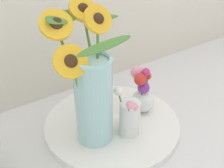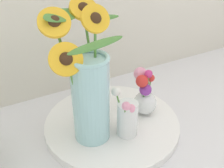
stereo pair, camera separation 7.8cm
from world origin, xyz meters
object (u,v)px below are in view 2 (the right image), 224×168
(mason_jar_sunflowers, at_px, (89,88))
(vase_bulb_right, at_px, (145,95))
(vase_small_center, at_px, (127,117))
(serving_tray, at_px, (112,123))

(mason_jar_sunflowers, bearing_deg, vase_bulb_right, 4.84)
(mason_jar_sunflowers, xyz_separation_m, vase_small_center, (0.10, -0.05, -0.10))
(serving_tray, distance_m, vase_small_center, 0.11)
(vase_small_center, bearing_deg, mason_jar_sunflowers, 153.42)
(mason_jar_sunflowers, distance_m, vase_bulb_right, 0.23)
(vase_small_center, distance_m, vase_bulb_right, 0.13)
(serving_tray, height_order, mason_jar_sunflowers, mason_jar_sunflowers)
(vase_bulb_right, bearing_deg, mason_jar_sunflowers, -175.16)
(serving_tray, distance_m, vase_bulb_right, 0.14)
(serving_tray, bearing_deg, vase_bulb_right, -5.39)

